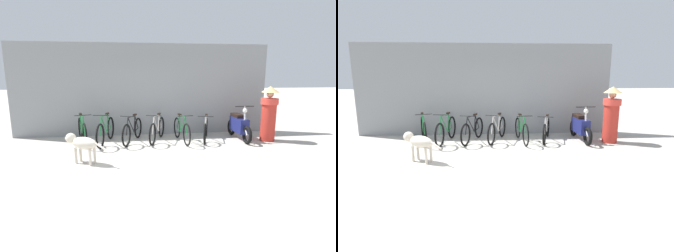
% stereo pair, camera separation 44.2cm
% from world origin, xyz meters
% --- Properties ---
extents(ground_plane, '(60.00, 60.00, 0.00)m').
position_xyz_m(ground_plane, '(0.00, 0.00, 0.00)').
color(ground_plane, '#ADA89E').
extents(shop_wall_back, '(8.41, 0.20, 2.99)m').
position_xyz_m(shop_wall_back, '(0.00, 3.11, 1.49)').
color(shop_wall_back, gray).
rests_on(shop_wall_back, ground).
extents(bicycle_0, '(0.61, 1.63, 0.91)m').
position_xyz_m(bicycle_0, '(-1.84, 2.05, 0.37)').
color(bicycle_0, black).
rests_on(bicycle_0, ground).
extents(bicycle_1, '(0.48, 1.78, 0.91)m').
position_xyz_m(bicycle_1, '(-1.17, 1.99, 0.37)').
color(bicycle_1, black).
rests_on(bicycle_1, ground).
extents(bicycle_2, '(0.64, 1.63, 0.85)m').
position_xyz_m(bicycle_2, '(-0.39, 2.04, 0.35)').
color(bicycle_2, black).
rests_on(bicycle_2, ground).
extents(bicycle_3, '(0.66, 1.67, 0.86)m').
position_xyz_m(bicycle_3, '(0.36, 2.08, 0.35)').
color(bicycle_3, black).
rests_on(bicycle_3, ground).
extents(bicycle_4, '(0.46, 1.67, 0.85)m').
position_xyz_m(bicycle_4, '(1.08, 1.92, 0.35)').
color(bicycle_4, black).
rests_on(bicycle_4, ground).
extents(bicycle_5, '(0.62, 1.61, 0.80)m').
position_xyz_m(bicycle_5, '(1.86, 2.05, 0.33)').
color(bicycle_5, black).
rests_on(bicycle_5, ground).
extents(motorcycle, '(0.58, 1.74, 1.09)m').
position_xyz_m(motorcycle, '(2.91, 1.97, 0.44)').
color(motorcycle, black).
rests_on(motorcycle, ground).
extents(stray_dog, '(1.02, 0.71, 0.68)m').
position_xyz_m(stray_dog, '(-1.53, 0.27, 0.48)').
color(stray_dog, beige).
rests_on(stray_dog, ground).
extents(person_in_robes, '(0.54, 0.54, 1.66)m').
position_xyz_m(person_in_robes, '(3.72, 1.69, 0.87)').
color(person_in_robes, '#B72D23').
rests_on(person_in_robes, ground).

